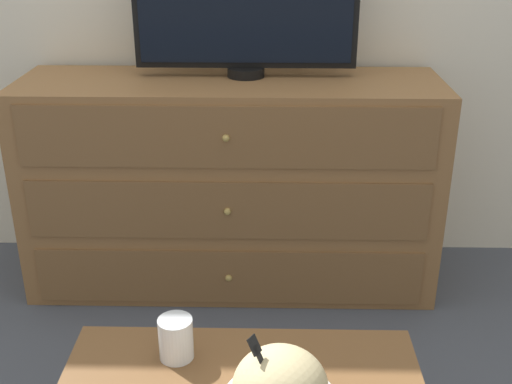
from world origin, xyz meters
TOP-DOWN VIEW (x-y plane):
  - ground_plane at (0.00, 0.00)m, footprint 12.00×12.00m
  - dresser at (0.13, -0.25)m, footprint 1.45×0.45m
  - tv at (0.18, -0.19)m, footprint 0.75×0.13m
  - drink_cup at (0.06, -1.22)m, footprint 0.08×0.08m

SIDE VIEW (x-z plane):
  - ground_plane at x=0.00m, z-range 0.00..0.00m
  - dresser at x=0.13m, z-range 0.00..0.77m
  - drink_cup at x=0.06m, z-range 0.38..0.47m
  - tv at x=0.18m, z-range 0.78..1.25m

